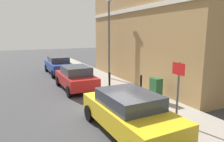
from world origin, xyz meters
TOP-DOWN VIEW (x-y plane):
  - ground at (0.00, 0.00)m, footprint 80.00×80.00m
  - sidewalk at (2.08, 6.00)m, footprint 2.24×30.00m
  - corner_building at (6.35, 4.03)m, footprint 6.41×12.07m
  - car_yellow at (-0.43, -2.06)m, footprint 2.03×4.29m
  - car_red at (-0.49, 4.26)m, footprint 1.87×3.95m
  - car_blue at (-0.40, 9.87)m, footprint 1.84×4.37m
  - utility_cabinet at (2.32, -0.07)m, footprint 0.46×0.61m
  - bollard_near_cabinet at (2.42, 1.37)m, footprint 0.14×0.14m
  - bollard_far_kerb at (1.21, 2.95)m, footprint 0.14×0.14m
  - street_sign at (1.40, -2.44)m, footprint 0.08×0.60m
  - lamppost at (2.48, 5.67)m, footprint 0.20×0.44m

SIDE VIEW (x-z plane):
  - ground at x=0.00m, z-range 0.00..0.00m
  - sidewalk at x=2.08m, z-range 0.00..0.15m
  - utility_cabinet at x=2.32m, z-range 0.11..1.26m
  - bollard_near_cabinet at x=2.42m, z-range 0.19..1.22m
  - bollard_far_kerb at x=1.21m, z-range 0.19..1.22m
  - car_red at x=-0.49m, z-range 0.03..1.51m
  - car_yellow at x=-0.43m, z-range 0.04..1.50m
  - car_blue at x=-0.40m, z-range 0.03..1.52m
  - street_sign at x=1.40m, z-range 0.51..2.81m
  - lamppost at x=2.48m, z-range 0.44..6.16m
  - corner_building at x=6.35m, z-range 0.00..8.60m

